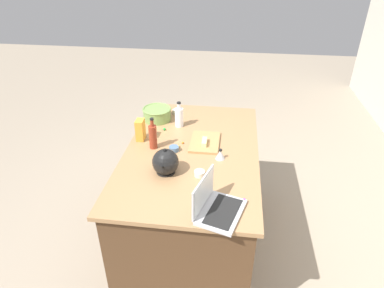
{
  "coord_description": "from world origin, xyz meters",
  "views": [
    {
      "loc": [
        2.13,
        0.28,
        2.23
      ],
      "look_at": [
        0.0,
        0.0,
        0.95
      ],
      "focal_mm": 31.42,
      "sensor_mm": 36.0,
      "label": 1
    }
  ],
  "objects_px": {
    "ramekin_medium": "(200,173)",
    "ramekin_wide": "(176,112)",
    "kitchen_timer": "(220,154)",
    "bottle_soy": "(153,136)",
    "cutting_board": "(205,142)",
    "butter_stick_left": "(204,142)",
    "laptop": "(215,205)",
    "mixing_bowl_large": "(157,114)",
    "bottle_vinegar": "(179,117)",
    "kettle": "(165,162)",
    "ramekin_small": "(174,149)",
    "candy_bag": "(140,130)"
  },
  "relations": [
    {
      "from": "bottle_vinegar",
      "to": "kettle",
      "type": "height_order",
      "value": "bottle_vinegar"
    },
    {
      "from": "cutting_board",
      "to": "candy_bag",
      "type": "distance_m",
      "value": 0.51
    },
    {
      "from": "bottle_soy",
      "to": "ramekin_wide",
      "type": "height_order",
      "value": "bottle_soy"
    },
    {
      "from": "kitchen_timer",
      "to": "bottle_soy",
      "type": "bearing_deg",
      "value": -99.66
    },
    {
      "from": "ramekin_small",
      "to": "kitchen_timer",
      "type": "relative_size",
      "value": 0.95
    },
    {
      "from": "bottle_soy",
      "to": "ramekin_medium",
      "type": "xyz_separation_m",
      "value": [
        0.31,
        0.39,
        -0.08
      ]
    },
    {
      "from": "cutting_board",
      "to": "butter_stick_left",
      "type": "xyz_separation_m",
      "value": [
        0.04,
        0.0,
        0.03
      ]
    },
    {
      "from": "bottle_soy",
      "to": "cutting_board",
      "type": "xyz_separation_m",
      "value": [
        -0.12,
        0.38,
        -0.09
      ]
    },
    {
      "from": "ramekin_wide",
      "to": "ramekin_small",
      "type": "bearing_deg",
      "value": 8.41
    },
    {
      "from": "laptop",
      "to": "candy_bag",
      "type": "xyz_separation_m",
      "value": [
        -0.76,
        -0.64,
        0.04
      ]
    },
    {
      "from": "mixing_bowl_large",
      "to": "ramekin_medium",
      "type": "distance_m",
      "value": 0.91
    },
    {
      "from": "mixing_bowl_large",
      "to": "butter_stick_left",
      "type": "height_order",
      "value": "mixing_bowl_large"
    },
    {
      "from": "bottle_soy",
      "to": "ramekin_small",
      "type": "xyz_separation_m",
      "value": [
        0.03,
        0.16,
        -0.08
      ]
    },
    {
      "from": "kettle",
      "to": "kitchen_timer",
      "type": "relative_size",
      "value": 2.77
    },
    {
      "from": "ramekin_medium",
      "to": "ramekin_wide",
      "type": "bearing_deg",
      "value": -160.96
    },
    {
      "from": "bottle_soy",
      "to": "bottle_vinegar",
      "type": "relative_size",
      "value": 1.13
    },
    {
      "from": "cutting_board",
      "to": "ramekin_wide",
      "type": "bearing_deg",
      "value": -147.75
    },
    {
      "from": "bottle_soy",
      "to": "kitchen_timer",
      "type": "height_order",
      "value": "bottle_soy"
    },
    {
      "from": "bottle_soy",
      "to": "ramekin_small",
      "type": "height_order",
      "value": "bottle_soy"
    },
    {
      "from": "laptop",
      "to": "cutting_board",
      "type": "relative_size",
      "value": 1.11
    },
    {
      "from": "ramekin_medium",
      "to": "laptop",
      "type": "bearing_deg",
      "value": 20.9
    },
    {
      "from": "bottle_soy",
      "to": "kettle",
      "type": "height_order",
      "value": "bottle_soy"
    },
    {
      "from": "mixing_bowl_large",
      "to": "bottle_soy",
      "type": "xyz_separation_m",
      "value": [
        0.47,
        0.08,
        0.04
      ]
    },
    {
      "from": "laptop",
      "to": "mixing_bowl_large",
      "type": "distance_m",
      "value": 1.26
    },
    {
      "from": "cutting_board",
      "to": "ramekin_wide",
      "type": "relative_size",
      "value": 4.48
    },
    {
      "from": "cutting_board",
      "to": "ramekin_wide",
      "type": "height_order",
      "value": "ramekin_wide"
    },
    {
      "from": "bottle_soy",
      "to": "ramekin_medium",
      "type": "height_order",
      "value": "bottle_soy"
    },
    {
      "from": "ramekin_small",
      "to": "ramekin_wide",
      "type": "relative_size",
      "value": 1.01
    },
    {
      "from": "ramekin_small",
      "to": "ramekin_medium",
      "type": "height_order",
      "value": "same"
    },
    {
      "from": "cutting_board",
      "to": "butter_stick_left",
      "type": "relative_size",
      "value": 2.96
    },
    {
      "from": "cutting_board",
      "to": "candy_bag",
      "type": "xyz_separation_m",
      "value": [
        0.01,
        -0.51,
        0.08
      ]
    },
    {
      "from": "bottle_vinegar",
      "to": "butter_stick_left",
      "type": "xyz_separation_m",
      "value": [
        0.3,
        0.24,
        -0.05
      ]
    },
    {
      "from": "bottle_vinegar",
      "to": "kettle",
      "type": "relative_size",
      "value": 1.02
    },
    {
      "from": "kettle",
      "to": "laptop",
      "type": "bearing_deg",
      "value": 45.95
    },
    {
      "from": "cutting_board",
      "to": "butter_stick_left",
      "type": "distance_m",
      "value": 0.05
    },
    {
      "from": "ramekin_medium",
      "to": "kettle",
      "type": "bearing_deg",
      "value": -92.84
    },
    {
      "from": "kitchen_timer",
      "to": "ramekin_wide",
      "type": "bearing_deg",
      "value": -147.63
    },
    {
      "from": "bottle_soy",
      "to": "ramekin_medium",
      "type": "distance_m",
      "value": 0.5
    },
    {
      "from": "cutting_board",
      "to": "kitchen_timer",
      "type": "xyz_separation_m",
      "value": [
        0.2,
        0.13,
        0.03
      ]
    },
    {
      "from": "mixing_bowl_large",
      "to": "ramekin_medium",
      "type": "relative_size",
      "value": 3.5
    },
    {
      "from": "butter_stick_left",
      "to": "ramekin_small",
      "type": "relative_size",
      "value": 1.5
    },
    {
      "from": "bottle_vinegar",
      "to": "ramekin_medium",
      "type": "xyz_separation_m",
      "value": [
        0.69,
        0.25,
        -0.07
      ]
    },
    {
      "from": "bottle_soy",
      "to": "kitchen_timer",
      "type": "xyz_separation_m",
      "value": [
        0.09,
        0.51,
        -0.06
      ]
    },
    {
      "from": "cutting_board",
      "to": "butter_stick_left",
      "type": "height_order",
      "value": "butter_stick_left"
    },
    {
      "from": "bottle_soy",
      "to": "ramekin_medium",
      "type": "bearing_deg",
      "value": 51.08
    },
    {
      "from": "mixing_bowl_large",
      "to": "bottle_soy",
      "type": "bearing_deg",
      "value": 9.13
    },
    {
      "from": "mixing_bowl_large",
      "to": "cutting_board",
      "type": "distance_m",
      "value": 0.58
    },
    {
      "from": "ramekin_small",
      "to": "butter_stick_left",
      "type": "bearing_deg",
      "value": 114.12
    },
    {
      "from": "ramekin_medium",
      "to": "kitchen_timer",
      "type": "distance_m",
      "value": 0.26
    },
    {
      "from": "butter_stick_left",
      "to": "ramekin_wide",
      "type": "xyz_separation_m",
      "value": [
        -0.54,
        -0.31,
        -0.02
      ]
    }
  ]
}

